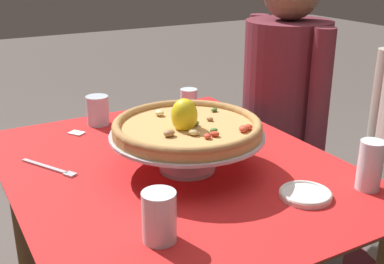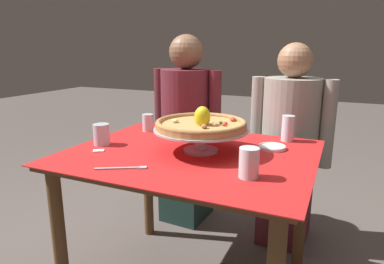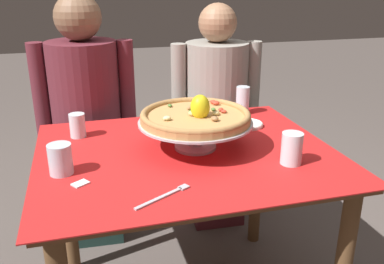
{
  "view_description": "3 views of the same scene",
  "coord_description": "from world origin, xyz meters",
  "px_view_note": "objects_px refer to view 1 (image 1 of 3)",
  "views": [
    {
      "loc": [
        1.14,
        -0.58,
        1.31
      ],
      "look_at": [
        0.05,
        0.03,
        0.84
      ],
      "focal_mm": 45.33,
      "sensor_mm": 36.0,
      "label": 1
    },
    {
      "loc": [
        0.62,
        -1.36,
        1.19
      ],
      "look_at": [
        0.01,
        -0.01,
        0.83
      ],
      "focal_mm": 31.7,
      "sensor_mm": 36.0,
      "label": 2
    },
    {
      "loc": [
        -0.36,
        -1.39,
        1.35
      ],
      "look_at": [
        0.04,
        0.05,
        0.78
      ],
      "focal_mm": 38.88,
      "sensor_mm": 36.0,
      "label": 3
    }
  ],
  "objects_px": {
    "side_plate": "(305,194)",
    "water_glass_front_right": "(159,219)",
    "pizza": "(187,126)",
    "sugar_packet": "(77,133)",
    "water_glass_side_left": "(98,112)",
    "pizza_stand": "(187,141)",
    "water_glass_back_left": "(189,103)",
    "water_glass_back_right": "(370,168)",
    "diner_left": "(282,125)",
    "dinner_fork": "(51,168)"
  },
  "relations": [
    {
      "from": "water_glass_back_left",
      "to": "pizza_stand",
      "type": "bearing_deg",
      "value": -29.51
    },
    {
      "from": "pizza",
      "to": "water_glass_side_left",
      "type": "relative_size",
      "value": 3.98
    },
    {
      "from": "pizza",
      "to": "diner_left",
      "type": "xyz_separation_m",
      "value": [
        -0.39,
        0.67,
        -0.23
      ]
    },
    {
      "from": "water_glass_back_right",
      "to": "water_glass_front_right",
      "type": "distance_m",
      "value": 0.58
    },
    {
      "from": "pizza",
      "to": "water_glass_back_left",
      "type": "height_order",
      "value": "pizza"
    },
    {
      "from": "water_glass_side_left",
      "to": "sugar_packet",
      "type": "xyz_separation_m",
      "value": [
        0.06,
        -0.1,
        -0.04
      ]
    },
    {
      "from": "pizza_stand",
      "to": "dinner_fork",
      "type": "xyz_separation_m",
      "value": [
        -0.19,
        -0.34,
        -0.08
      ]
    },
    {
      "from": "water_glass_back_left",
      "to": "side_plate",
      "type": "distance_m",
      "value": 0.72
    },
    {
      "from": "water_glass_front_right",
      "to": "side_plate",
      "type": "height_order",
      "value": "water_glass_front_right"
    },
    {
      "from": "water_glass_back_right",
      "to": "pizza",
      "type": "bearing_deg",
      "value": -133.24
    },
    {
      "from": "water_glass_back_left",
      "to": "dinner_fork",
      "type": "bearing_deg",
      "value": -67.31
    },
    {
      "from": "pizza",
      "to": "water_glass_back_right",
      "type": "bearing_deg",
      "value": 46.76
    },
    {
      "from": "water_glass_side_left",
      "to": "side_plate",
      "type": "distance_m",
      "value": 0.83
    },
    {
      "from": "water_glass_front_right",
      "to": "dinner_fork",
      "type": "bearing_deg",
      "value": -166.51
    },
    {
      "from": "pizza_stand",
      "to": "water_glass_back_left",
      "type": "relative_size",
      "value": 4.41
    },
    {
      "from": "water_glass_back_right",
      "to": "dinner_fork",
      "type": "relative_size",
      "value": 0.7
    },
    {
      "from": "water_glass_side_left",
      "to": "side_plate",
      "type": "bearing_deg",
      "value": 19.19
    },
    {
      "from": "pizza",
      "to": "side_plate",
      "type": "distance_m",
      "value": 0.36
    },
    {
      "from": "water_glass_side_left",
      "to": "water_glass_front_right",
      "type": "height_order",
      "value": "water_glass_front_right"
    },
    {
      "from": "side_plate",
      "to": "diner_left",
      "type": "distance_m",
      "value": 0.84
    },
    {
      "from": "pizza_stand",
      "to": "pizza",
      "type": "distance_m",
      "value": 0.05
    },
    {
      "from": "sugar_packet",
      "to": "water_glass_front_right",
      "type": "bearing_deg",
      "value": -2.69
    },
    {
      "from": "pizza_stand",
      "to": "pizza",
      "type": "height_order",
      "value": "pizza"
    },
    {
      "from": "dinner_fork",
      "to": "water_glass_back_left",
      "type": "bearing_deg",
      "value": 112.69
    },
    {
      "from": "water_glass_back_right",
      "to": "water_glass_back_left",
      "type": "bearing_deg",
      "value": -171.89
    },
    {
      "from": "pizza",
      "to": "diner_left",
      "type": "distance_m",
      "value": 0.81
    },
    {
      "from": "water_glass_side_left",
      "to": "water_glass_back_left",
      "type": "distance_m",
      "value": 0.34
    },
    {
      "from": "pizza_stand",
      "to": "diner_left",
      "type": "bearing_deg",
      "value": 120.03
    },
    {
      "from": "side_plate",
      "to": "sugar_packet",
      "type": "xyz_separation_m",
      "value": [
        -0.72,
        -0.37,
        -0.01
      ]
    },
    {
      "from": "water_glass_side_left",
      "to": "side_plate",
      "type": "xyz_separation_m",
      "value": [
        0.78,
        0.27,
        -0.04
      ]
    },
    {
      "from": "pizza",
      "to": "diner_left",
      "type": "height_order",
      "value": "diner_left"
    },
    {
      "from": "water_glass_back_right",
      "to": "dinner_fork",
      "type": "bearing_deg",
      "value": -127.06
    },
    {
      "from": "water_glass_front_right",
      "to": "water_glass_back_left",
      "type": "bearing_deg",
      "value": 146.83
    },
    {
      "from": "water_glass_side_left",
      "to": "dinner_fork",
      "type": "bearing_deg",
      "value": -38.93
    },
    {
      "from": "side_plate",
      "to": "water_glass_front_right",
      "type": "bearing_deg",
      "value": -90.89
    },
    {
      "from": "side_plate",
      "to": "diner_left",
      "type": "xyz_separation_m",
      "value": [
        -0.68,
        0.49,
        -0.11
      ]
    },
    {
      "from": "diner_left",
      "to": "dinner_fork",
      "type": "bearing_deg",
      "value": -78.81
    },
    {
      "from": "water_glass_back_right",
      "to": "water_glass_front_right",
      "type": "height_order",
      "value": "water_glass_back_right"
    },
    {
      "from": "pizza_stand",
      "to": "side_plate",
      "type": "distance_m",
      "value": 0.35
    },
    {
      "from": "water_glass_back_right",
      "to": "side_plate",
      "type": "xyz_separation_m",
      "value": [
        -0.04,
        -0.17,
        -0.05
      ]
    },
    {
      "from": "pizza",
      "to": "dinner_fork",
      "type": "xyz_separation_m",
      "value": [
        -0.19,
        -0.34,
        -0.13
      ]
    },
    {
      "from": "water_glass_side_left",
      "to": "water_glass_back_right",
      "type": "xyz_separation_m",
      "value": [
        0.82,
        0.44,
        0.01
      ]
    },
    {
      "from": "pizza_stand",
      "to": "side_plate",
      "type": "height_order",
      "value": "pizza_stand"
    },
    {
      "from": "pizza",
      "to": "water_glass_side_left",
      "type": "bearing_deg",
      "value": -169.37
    },
    {
      "from": "sugar_packet",
      "to": "diner_left",
      "type": "distance_m",
      "value": 0.87
    },
    {
      "from": "water_glass_side_left",
      "to": "water_glass_front_right",
      "type": "bearing_deg",
      "value": -9.6
    },
    {
      "from": "side_plate",
      "to": "pizza_stand",
      "type": "bearing_deg",
      "value": -148.42
    },
    {
      "from": "pizza",
      "to": "water_glass_back_left",
      "type": "distance_m",
      "value": 0.5
    },
    {
      "from": "pizza",
      "to": "sugar_packet",
      "type": "distance_m",
      "value": 0.49
    },
    {
      "from": "dinner_fork",
      "to": "diner_left",
      "type": "height_order",
      "value": "diner_left"
    }
  ]
}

